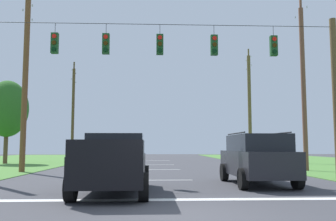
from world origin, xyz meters
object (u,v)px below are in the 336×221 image
(utility_pole_far_left, at_px, (73,111))
(tree_roadside_right, at_px, (7,109))
(pickup_truck, at_px, (114,163))
(utility_pole_far_right, at_px, (250,106))
(suv_black, at_px, (257,158))
(utility_pole_mid_left, at_px, (25,79))
(distant_car_crossing_white, at_px, (254,155))
(overhead_signal_span, at_px, (161,84))
(utility_pole_mid_right, at_px, (303,85))

(utility_pole_far_left, height_order, tree_roadside_right, utility_pole_far_left)
(utility_pole_far_left, relative_size, tree_roadside_right, 1.33)
(utility_pole_far_left, bearing_deg, pickup_truck, -74.49)
(utility_pole_far_right, distance_m, tree_roadside_right, 22.39)
(utility_pole_far_right, bearing_deg, suv_black, -104.58)
(utility_pole_far_right, distance_m, utility_pole_mid_left, 21.68)
(utility_pole_far_left, bearing_deg, utility_pole_mid_left, -90.01)
(distant_car_crossing_white, distance_m, utility_pole_far_right, 6.70)
(pickup_truck, distance_m, utility_pole_mid_left, 12.43)
(utility_pole_far_right, height_order, tree_roadside_right, utility_pole_far_right)
(overhead_signal_span, distance_m, utility_pole_far_right, 20.78)
(distant_car_crossing_white, bearing_deg, utility_pole_mid_left, -152.01)
(utility_pole_far_right, bearing_deg, distant_car_crossing_white, -101.92)
(utility_pole_mid_left, distance_m, utility_pole_far_left, 13.29)
(utility_pole_mid_left, bearing_deg, utility_pole_far_right, 37.74)
(suv_black, relative_size, distant_car_crossing_white, 1.12)
(utility_pole_mid_left, bearing_deg, utility_pole_mid_right, 1.21)
(overhead_signal_span, height_order, utility_pole_far_left, utility_pole_far_left)
(distant_car_crossing_white, xyz_separation_m, utility_pole_mid_left, (-16.16, -8.59, 4.76))
(utility_pole_mid_right, height_order, utility_pole_far_left, utility_pole_mid_right)
(utility_pole_mid_right, xyz_separation_m, utility_pole_far_right, (0.06, 12.91, 0.13))
(suv_black, relative_size, utility_pole_far_right, 0.43)
(overhead_signal_span, xyz_separation_m, distant_car_crossing_white, (8.15, 13.95, -3.55))
(tree_roadside_right, bearing_deg, overhead_signal_span, -50.27)
(overhead_signal_span, bearing_deg, distant_car_crossing_white, 59.71)
(utility_pole_mid_right, height_order, utility_pole_mid_left, utility_pole_mid_left)
(distant_car_crossing_white, xyz_separation_m, utility_pole_far_right, (0.99, 4.68, 4.69))
(utility_pole_far_right, bearing_deg, utility_pole_mid_right, -90.26)
(suv_black, bearing_deg, pickup_truck, -157.61)
(distant_car_crossing_white, height_order, utility_pole_far_left, utility_pole_far_left)
(pickup_truck, distance_m, utility_pole_far_right, 25.72)
(overhead_signal_span, distance_m, utility_pole_far_left, 20.29)
(utility_pole_mid_left, bearing_deg, tree_roadside_right, 116.01)
(utility_pole_mid_right, distance_m, utility_pole_far_right, 12.91)
(distant_car_crossing_white, relative_size, utility_pole_mid_right, 0.39)
(pickup_truck, bearing_deg, overhead_signal_span, 68.92)
(pickup_truck, relative_size, suv_black, 1.13)
(utility_pole_mid_right, xyz_separation_m, utility_pole_far_left, (-17.08, 12.91, -0.51))
(overhead_signal_span, relative_size, suv_black, 3.46)
(utility_pole_far_left, bearing_deg, distant_car_crossing_white, -16.16)
(overhead_signal_span, bearing_deg, utility_pole_mid_right, 32.23)
(utility_pole_mid_right, bearing_deg, utility_pole_far_right, 89.74)
(overhead_signal_span, bearing_deg, utility_pole_far_right, 63.88)
(pickup_truck, distance_m, suv_black, 5.85)
(distant_car_crossing_white, height_order, utility_pole_far_right, utility_pole_far_right)
(distant_car_crossing_white, height_order, utility_pole_mid_left, utility_pole_mid_left)
(utility_pole_far_right, height_order, utility_pole_mid_left, utility_pole_mid_left)
(utility_pole_mid_right, relative_size, utility_pole_far_left, 1.15)
(distant_car_crossing_white, distance_m, utility_pole_mid_right, 9.45)
(pickup_truck, distance_m, utility_pole_mid_right, 15.31)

